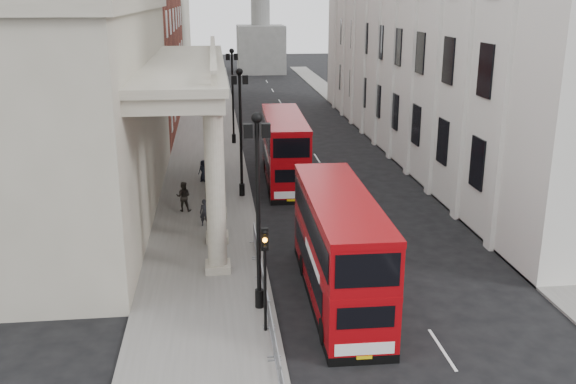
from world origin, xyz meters
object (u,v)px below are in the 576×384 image
object	(u,v)px
lamp_post_mid	(241,124)
lamp_post_north	(233,89)
pedestrian_c	(204,171)
pedestrian_b	(184,196)
lamp_post_south	(258,199)
traffic_light	(265,260)
pedestrian_a	(205,213)
bus_near	(339,246)
bus_far	(284,148)

from	to	relation	value
lamp_post_mid	lamp_post_north	xyz separation A→B (m)	(0.00, 16.00, 0.00)
lamp_post_mid	pedestrian_c	world-z (taller)	lamp_post_mid
pedestrian_b	lamp_post_mid	bearing A→B (deg)	-133.53
lamp_post_south	traffic_light	bearing A→B (deg)	-87.16
lamp_post_south	pedestrian_a	xyz separation A→B (m)	(-2.37, 10.44, -4.02)
bus_near	pedestrian_a	bearing A→B (deg)	121.91
lamp_post_north	bus_far	size ratio (longest dim) A/B	0.75
pedestrian_b	pedestrian_a	bearing A→B (deg)	124.63
bus_near	pedestrian_c	distance (m)	20.05
bus_far	bus_near	bearing A→B (deg)	-87.38
lamp_post_north	pedestrian_a	world-z (taller)	lamp_post_north
bus_far	pedestrian_c	bearing A→B (deg)	178.33
bus_far	pedestrian_c	size ratio (longest dim) A/B	7.17
bus_far	pedestrian_a	distance (m)	10.67
pedestrian_a	lamp_post_south	bearing A→B (deg)	-74.14
pedestrian_a	pedestrian_b	bearing A→B (deg)	118.16
bus_near	pedestrian_b	xyz separation A→B (m)	(-7.19, 12.53, -1.42)
pedestrian_a	bus_far	bearing A→B (deg)	61.25
lamp_post_south	traffic_light	xyz separation A→B (m)	(0.10, -2.02, -1.80)
pedestrian_a	lamp_post_north	bearing A→B (deg)	86.77
bus_near	bus_far	xyz separation A→B (m)	(-0.32, 18.71, 0.01)
lamp_post_north	pedestrian_b	distance (m)	19.51
lamp_post_south	lamp_post_mid	world-z (taller)	same
lamp_post_mid	pedestrian_b	xyz separation A→B (m)	(-3.68, -2.77, -3.87)
lamp_post_south	pedestrian_b	distance (m)	14.27
pedestrian_c	traffic_light	bearing A→B (deg)	-53.25
traffic_light	pedestrian_b	distance (m)	15.85
lamp_post_south	pedestrian_c	distance (m)	20.31
pedestrian_a	lamp_post_mid	bearing A→B (deg)	69.93
bus_near	pedestrian_c	bearing A→B (deg)	108.43
lamp_post_mid	lamp_post_north	distance (m)	16.00
lamp_post_mid	lamp_post_north	size ratio (longest dim) A/B	1.00
lamp_post_north	bus_near	xyz separation A→B (m)	(3.51, -31.30, -2.44)
lamp_post_mid	bus_far	world-z (taller)	lamp_post_mid
lamp_post_south	bus_near	bearing A→B (deg)	11.28
lamp_post_south	pedestrian_c	world-z (taller)	lamp_post_south
bus_near	pedestrian_b	bearing A→B (deg)	120.63
lamp_post_south	lamp_post_north	size ratio (longest dim) A/B	1.00
bus_far	pedestrian_a	xyz separation A→B (m)	(-5.56, -8.97, -1.58)
lamp_post_mid	pedestrian_c	xyz separation A→B (m)	(-2.55, 3.75, -4.02)
bus_near	pedestrian_b	distance (m)	14.52
pedestrian_c	pedestrian_a	bearing A→B (deg)	-59.12
lamp_post_mid	traffic_light	bearing A→B (deg)	-89.68
pedestrian_c	pedestrian_b	bearing A→B (deg)	-70.06
lamp_post_south	pedestrian_b	bearing A→B (deg)	105.54
traffic_light	bus_far	xyz separation A→B (m)	(3.09, 21.43, -0.63)
lamp_post_north	traffic_light	distance (m)	34.07
lamp_post_mid	bus_far	bearing A→B (deg)	46.94
lamp_post_north	bus_far	world-z (taller)	lamp_post_north
lamp_post_north	pedestrian_b	world-z (taller)	lamp_post_north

